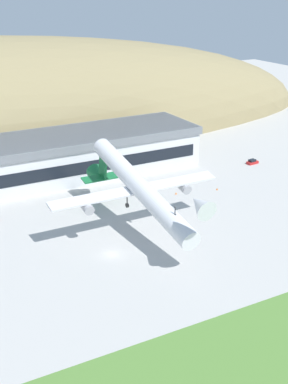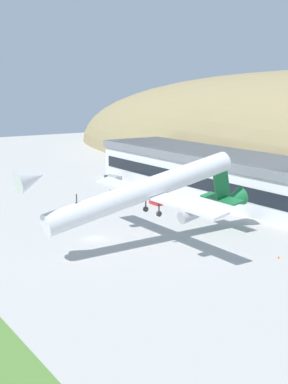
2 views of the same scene
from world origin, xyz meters
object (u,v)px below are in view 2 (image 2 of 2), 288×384
(fuel_truck, at_px, (113,180))
(service_car_1, at_px, (138,192))
(terminal_building, at_px, (244,177))
(traffic_cone_1, at_px, (279,257))
(service_car_0, at_px, (156,202))
(cargo_airplane, at_px, (148,191))

(fuel_truck, bearing_deg, service_car_1, -5.64)
(terminal_building, height_order, service_car_1, terminal_building)
(service_car_1, bearing_deg, terminal_building, 35.86)
(fuel_truck, relative_size, traffic_cone_1, 12.59)
(terminal_building, height_order, traffic_cone_1, terminal_building)
(terminal_building, relative_size, fuel_truck, 16.08)
(traffic_cone_1, bearing_deg, service_car_0, 172.91)
(service_car_0, xyz_separation_m, traffic_cone_1, (50.06, -6.23, -0.34))
(cargo_airplane, xyz_separation_m, fuel_truck, (-61.93, 27.64, -9.83))
(fuel_truck, xyz_separation_m, traffic_cone_1, (82.25, -11.44, -1.16))
(traffic_cone_1, bearing_deg, terminal_building, 144.38)
(service_car_0, relative_size, service_car_1, 0.97)
(service_car_0, bearing_deg, cargo_airplane, -37.04)
(terminal_building, xyz_separation_m, traffic_cone_1, (39.11, -28.02, -6.96))
(terminal_building, bearing_deg, service_car_0, -116.70)
(service_car_1, height_order, traffic_cone_1, service_car_1)
(cargo_airplane, distance_m, service_car_1, 52.26)
(terminal_building, bearing_deg, service_car_1, -144.14)
(service_car_0, bearing_deg, terminal_building, 63.30)
(terminal_building, relative_size, service_car_0, 27.40)
(cargo_airplane, xyz_separation_m, traffic_cone_1, (20.33, 16.21, -10.99))
(terminal_building, bearing_deg, traffic_cone_1, -35.62)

